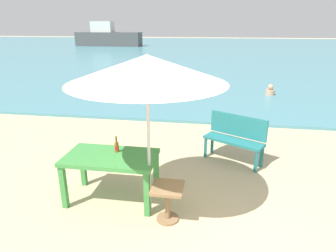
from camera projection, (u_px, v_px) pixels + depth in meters
The scene contains 8 objects.
sea_water at pixel (213, 49), 31.54m from camera, with size 120.00×50.00×0.08m, color teal.
picnic_table_green at pixel (111, 162), 4.53m from camera, with size 1.40×0.80×0.76m.
beer_bottle_amber at pixel (117, 146), 4.59m from camera, with size 0.07×0.07×0.26m.
patio_umbrella at pixel (147, 69), 3.75m from camera, with size 2.10×2.10×2.30m.
side_table_wood at pixel (168, 198), 4.12m from camera, with size 0.44×0.44×0.54m.
bench_teal_center at pixel (235, 136), 5.89m from camera, with size 1.23×0.89×0.95m.
swimmer_person at pixel (270, 91), 11.23m from camera, with size 0.34×0.34×0.41m.
boat_cargo_ship at pixel (108, 37), 35.58m from camera, with size 7.82×2.13×2.84m.
Camera 1 is at (0.36, -2.85, 2.67)m, focal length 31.43 mm.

